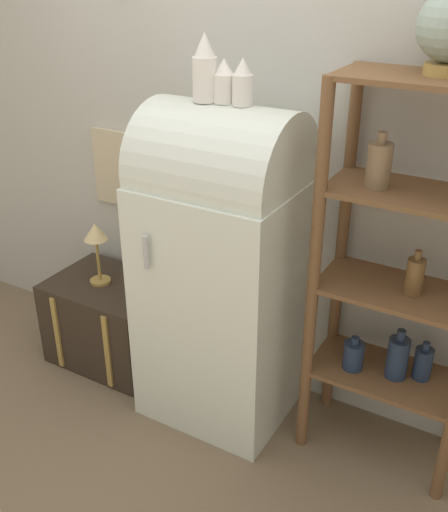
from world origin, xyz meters
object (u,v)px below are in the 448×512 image
Objects in this scene: refrigerator at (222,264)px; suitcase_trunk at (112,320)px; desk_lamp at (96,239)px; vase_left at (205,70)px; vase_center at (223,82)px; vase_right at (243,83)px.

suitcase_trunk is (-0.72, 0.02, -0.55)m from refrigerator.
vase_left is at bearing -0.83° from desk_lamp.
vase_left is 0.09m from vase_center.
suitcase_trunk is at bearing 19.03° from desk_lamp.
vase_right is at bearing -0.75° from suitcase_trunk.
refrigerator is at bearing -174.51° from vase_right.
vase_center is (-0.00, 0.01, 0.81)m from refrigerator.
vase_right is (0.16, 0.01, -0.04)m from vase_left.
desk_lamp is at bearing -179.45° from vase_center.
suitcase_trunk is at bearing 177.95° from vase_left.
vase_right is (0.09, -0.00, 0.00)m from vase_center.
vase_center reaches higher than desk_lamp.
vase_right is 0.53× the size of desk_lamp.
desk_lamp is (-0.76, 0.01, -0.05)m from refrigerator.
refrigerator is 5.70× the size of vase_left.
vase_right is at bearing 4.32° from vase_left.
vase_right reaches higher than vase_center.
vase_center reaches higher than suitcase_trunk.
refrigerator reaches higher than suitcase_trunk.
vase_left reaches higher than vase_right.
vase_center is at bearing 13.25° from vase_left.
vase_right is 1.21m from desk_lamp.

